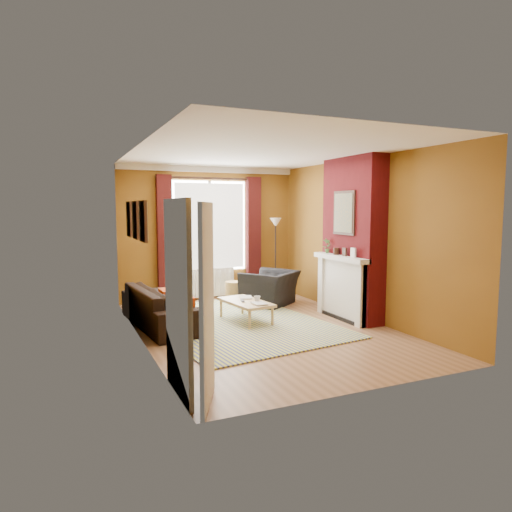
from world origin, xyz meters
name	(u,v)px	position (x,y,z in m)	size (l,w,h in m)	color
ground	(262,328)	(0.00, 0.00, 0.00)	(5.50, 5.50, 0.00)	brown
room_walls	(290,240)	(0.64, 0.28, 1.39)	(3.82, 5.54, 2.83)	brown
striped_rug	(234,322)	(-0.29, 0.49, 0.01)	(3.13, 4.02, 0.02)	#374799
sofa	(163,306)	(-1.42, 0.82, 0.32)	(2.19, 0.86, 0.64)	black
armchair	(270,288)	(0.88, 1.56, 0.34)	(1.04, 0.91, 0.68)	black
coffee_table	(246,303)	(-0.09, 0.48, 0.32)	(0.69, 1.16, 0.36)	tan
wicker_stool	(233,292)	(0.32, 2.14, 0.21)	(0.44, 0.44, 0.42)	#A48047
floor_lamp	(276,235)	(1.36, 2.30, 1.36)	(0.28, 0.28, 1.72)	black
book_a	(254,304)	(-0.09, 0.14, 0.38)	(0.21, 0.28, 0.03)	#999999
book_b	(240,297)	(-0.09, 0.76, 0.37)	(0.21, 0.28, 0.02)	#999999
mug	(257,299)	(0.05, 0.32, 0.42)	(0.11, 0.11, 0.10)	#999999
tv_remote	(243,301)	(-0.15, 0.47, 0.37)	(0.09, 0.17, 0.02)	#28282B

